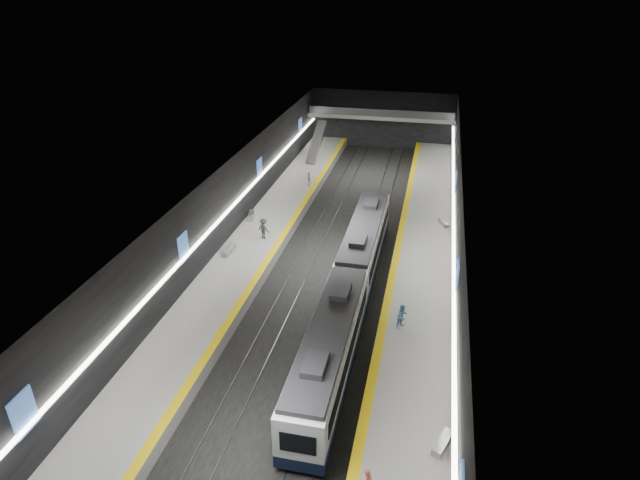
% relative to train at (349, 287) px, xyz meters
% --- Properties ---
extents(ground, '(70.00, 70.00, 0.00)m').
position_rel_train_xyz_m(ground, '(-2.50, 7.09, -2.20)').
color(ground, black).
rests_on(ground, ground).
extents(ceiling, '(20.00, 70.00, 0.04)m').
position_rel_train_xyz_m(ceiling, '(-2.50, 7.09, 5.80)').
color(ceiling, beige).
rests_on(ceiling, wall_left).
extents(wall_left, '(0.04, 70.00, 8.00)m').
position_rel_train_xyz_m(wall_left, '(-12.50, 7.09, 1.80)').
color(wall_left, black).
rests_on(wall_left, ground).
extents(wall_right, '(0.04, 70.00, 8.00)m').
position_rel_train_xyz_m(wall_right, '(7.50, 7.09, 1.80)').
color(wall_right, black).
rests_on(wall_right, ground).
extents(wall_back, '(20.00, 0.04, 8.00)m').
position_rel_train_xyz_m(wall_back, '(-2.50, 42.09, 1.80)').
color(wall_back, black).
rests_on(wall_back, ground).
extents(platform_left, '(5.00, 70.00, 1.00)m').
position_rel_train_xyz_m(platform_left, '(-10.00, 7.09, -1.70)').
color(platform_left, slate).
rests_on(platform_left, ground).
extents(tile_surface_left, '(5.00, 70.00, 0.02)m').
position_rel_train_xyz_m(tile_surface_left, '(-10.00, 7.09, -1.19)').
color(tile_surface_left, '#A4A49F').
rests_on(tile_surface_left, platform_left).
extents(tactile_strip_left, '(0.60, 70.00, 0.02)m').
position_rel_train_xyz_m(tactile_strip_left, '(-7.80, 7.09, -1.18)').
color(tactile_strip_left, yellow).
rests_on(tactile_strip_left, platform_left).
extents(platform_right, '(5.00, 70.00, 1.00)m').
position_rel_train_xyz_m(platform_right, '(5.00, 7.09, -1.70)').
color(platform_right, slate).
rests_on(platform_right, ground).
extents(tile_surface_right, '(5.00, 70.00, 0.02)m').
position_rel_train_xyz_m(tile_surface_right, '(5.00, 7.09, -1.19)').
color(tile_surface_right, '#A4A49F').
rests_on(tile_surface_right, platform_right).
extents(tactile_strip_right, '(0.60, 70.00, 0.02)m').
position_rel_train_xyz_m(tactile_strip_right, '(2.80, 7.09, -1.18)').
color(tactile_strip_right, yellow).
rests_on(tactile_strip_right, platform_right).
extents(rails, '(6.52, 70.00, 0.12)m').
position_rel_train_xyz_m(rails, '(-2.50, 7.09, -2.14)').
color(rails, gray).
rests_on(rails, ground).
extents(train, '(2.69, 30.04, 3.60)m').
position_rel_train_xyz_m(train, '(0.00, 0.00, 0.00)').
color(train, black).
rests_on(train, ground).
extents(ad_posters, '(19.94, 53.50, 2.20)m').
position_rel_train_xyz_m(ad_posters, '(-2.50, 8.09, 2.30)').
color(ad_posters, '#3D68B7').
rests_on(ad_posters, wall_left).
extents(cove_light_left, '(0.25, 68.60, 0.12)m').
position_rel_train_xyz_m(cove_light_left, '(-12.30, 7.09, 1.60)').
color(cove_light_left, white).
rests_on(cove_light_left, wall_left).
extents(cove_light_right, '(0.25, 68.60, 0.12)m').
position_rel_train_xyz_m(cove_light_right, '(7.30, 7.09, 1.60)').
color(cove_light_right, white).
rests_on(cove_light_right, wall_right).
extents(mezzanine_bridge, '(20.00, 3.00, 1.50)m').
position_rel_train_xyz_m(mezzanine_bridge, '(-2.50, 40.02, 2.84)').
color(mezzanine_bridge, gray).
rests_on(mezzanine_bridge, wall_left).
extents(escalator, '(1.20, 7.50, 3.92)m').
position_rel_train_xyz_m(escalator, '(-10.00, 33.09, 0.70)').
color(escalator, '#99999E').
rests_on(escalator, platform_left).
extents(bench_left_near, '(0.65, 1.99, 0.48)m').
position_rel_train_xyz_m(bench_left_near, '(-11.48, 5.20, -0.96)').
color(bench_left_near, '#99999E').
rests_on(bench_left_near, platform_left).
extents(bench_left_far, '(0.90, 1.93, 0.46)m').
position_rel_train_xyz_m(bench_left_far, '(-12.00, 12.66, -0.97)').
color(bench_left_far, '#99999E').
rests_on(bench_left_far, platform_left).
extents(bench_right_near, '(1.16, 1.90, 0.45)m').
position_rel_train_xyz_m(bench_right_near, '(7.00, -12.38, -0.97)').
color(bench_right_near, '#99999E').
rests_on(bench_right_near, platform_right).
extents(bench_right_far, '(1.10, 1.73, 0.41)m').
position_rel_train_xyz_m(bench_right_far, '(6.65, 14.98, -0.99)').
color(bench_right_far, '#99999E').
rests_on(bench_right_far, platform_right).
extents(passenger_right_b, '(1.04, 1.08, 1.76)m').
position_rel_train_xyz_m(passenger_right_b, '(4.08, -2.45, -0.32)').
color(passenger_right_b, '#538FB3').
rests_on(passenger_right_b, platform_right).
extents(passenger_left_a, '(0.44, 0.93, 1.56)m').
position_rel_train_xyz_m(passenger_left_a, '(-8.46, 22.42, -0.42)').
color(passenger_left_a, beige).
rests_on(passenger_left_a, platform_left).
extents(passenger_left_b, '(1.44, 1.18, 1.95)m').
position_rel_train_xyz_m(passenger_left_b, '(-9.33, 8.50, -0.22)').
color(passenger_left_b, '#3B3940').
rests_on(passenger_left_b, platform_left).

